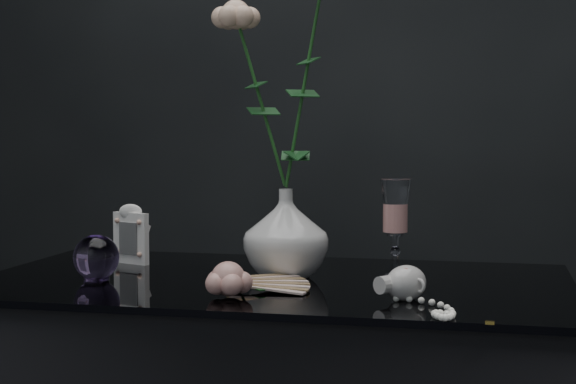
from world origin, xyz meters
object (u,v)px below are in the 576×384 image
(wine_glass, at_px, (395,229))
(loose_rose, at_px, (228,279))
(vase, at_px, (286,233))
(pearl_jar, at_px, (406,281))
(paperweight, at_px, (96,257))
(picture_frame, at_px, (131,234))

(wine_glass, height_order, loose_rose, wine_glass)
(vase, height_order, pearl_jar, vase)
(vase, distance_m, pearl_jar, 0.29)
(vase, relative_size, paperweight, 1.97)
(vase, relative_size, loose_rose, 0.95)
(vase, bearing_deg, wine_glass, 7.36)
(paperweight, distance_m, loose_rose, 0.29)
(vase, xyz_separation_m, paperweight, (-0.32, -0.10, -0.04))
(wine_glass, height_order, paperweight, wine_glass)
(vase, bearing_deg, pearl_jar, -35.43)
(picture_frame, distance_m, loose_rose, 0.42)
(vase, distance_m, paperweight, 0.34)
(loose_rose, bearing_deg, pearl_jar, -4.91)
(pearl_jar, bearing_deg, loose_rose, -133.50)
(vase, height_order, paperweight, vase)
(pearl_jar, bearing_deg, vase, -177.05)
(vase, xyz_separation_m, picture_frame, (-0.34, 0.09, -0.02))
(wine_glass, relative_size, pearl_jar, 0.88)
(wine_glass, height_order, picture_frame, wine_glass)
(vase, xyz_separation_m, pearl_jar, (0.23, -0.16, -0.05))
(vase, relative_size, pearl_jar, 0.79)
(vase, height_order, picture_frame, vase)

